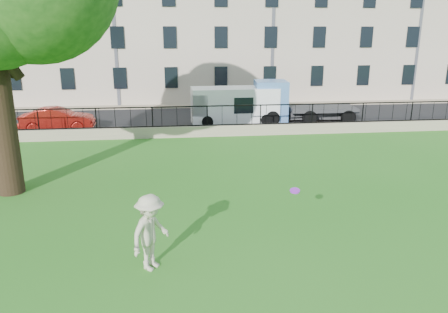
{
  "coord_description": "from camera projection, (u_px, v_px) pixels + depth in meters",
  "views": [
    {
      "loc": [
        -1.85,
        -11.75,
        5.71
      ],
      "look_at": [
        -0.06,
        3.5,
        1.26
      ],
      "focal_mm": 35.0,
      "sensor_mm": 36.0,
      "label": 1
    }
  ],
  "objects": [
    {
      "name": "red_sedan",
      "position": [
        58.0,
        119.0,
        25.59
      ],
      "size": [
        4.2,
        1.61,
        1.37
      ],
      "primitive_type": "imported",
      "rotation": [
        0.0,
        0.0,
        1.61
      ],
      "color": "maroon",
      "rests_on": "street"
    },
    {
      "name": "iron_railing",
      "position": [
        207.0,
        116.0,
        24.13
      ],
      "size": [
        50.0,
        0.05,
        1.13
      ],
      "color": "black",
      "rests_on": "retaining_wall"
    },
    {
      "name": "blue_truck",
      "position": [
        304.0,
        101.0,
        28.06
      ],
      "size": [
        6.44,
        2.71,
        2.64
      ],
      "primitive_type": "cube",
      "rotation": [
        0.0,
        0.0,
        -0.08
      ],
      "color": "#5786CC",
      "rests_on": "street"
    },
    {
      "name": "building_row",
      "position": [
        192.0,
        16.0,
        37.38
      ],
      "size": [
        56.4,
        10.4,
        13.8
      ],
      "color": "beige",
      "rests_on": "ground"
    },
    {
      "name": "ground",
      "position": [
        240.0,
        229.0,
        13.01
      ],
      "size": [
        120.0,
        120.0,
        0.0
      ],
      "primitive_type": "plane",
      "color": "#26731B",
      "rests_on": "ground"
    },
    {
      "name": "retaining_wall",
      "position": [
        207.0,
        131.0,
        24.37
      ],
      "size": [
        50.0,
        0.4,
        0.6
      ],
      "primitive_type": "cube",
      "color": "gray",
      "rests_on": "ground"
    },
    {
      "name": "white_van",
      "position": [
        234.0,
        105.0,
        27.61
      ],
      "size": [
        5.45,
        2.24,
        2.27
      ],
      "primitive_type": "cube",
      "rotation": [
        0.0,
        0.0,
        0.03
      ],
      "color": "white",
      "rests_on": "street"
    },
    {
      "name": "frisbee",
      "position": [
        295.0,
        191.0,
        11.62
      ],
      "size": [
        0.34,
        0.33,
        0.12
      ],
      "primitive_type": "cylinder",
      "rotation": [
        0.21,
        -0.14,
        0.26
      ],
      "color": "purple"
    },
    {
      "name": "sidewalk",
      "position": [
        197.0,
        106.0,
        33.88
      ],
      "size": [
        60.0,
        1.4,
        0.12
      ],
      "primitive_type": "cube",
      "color": "gray",
      "rests_on": "ground"
    },
    {
      "name": "street",
      "position": [
        202.0,
        120.0,
        28.94
      ],
      "size": [
        60.0,
        9.0,
        0.01
      ],
      "primitive_type": "cube",
      "color": "black",
      "rests_on": "ground"
    },
    {
      "name": "man",
      "position": [
        151.0,
        232.0,
        10.63
      ],
      "size": [
        1.33,
        1.44,
        1.94
      ],
      "primitive_type": "imported",
      "rotation": [
        0.0,
        0.0,
        0.93
      ],
      "color": "#C0B89C",
      "rests_on": "ground"
    }
  ]
}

